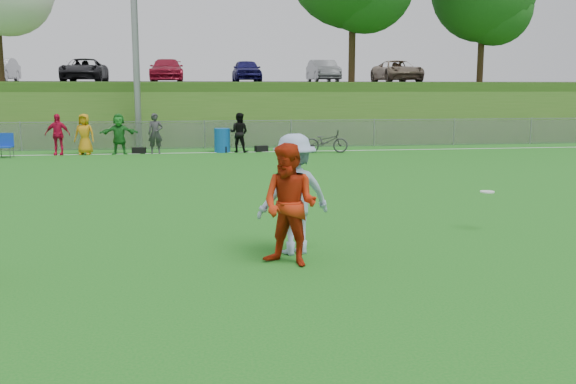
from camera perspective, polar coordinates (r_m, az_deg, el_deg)
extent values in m
plane|color=#156719|center=(9.96, -4.62, -6.82)|extent=(120.00, 120.00, 0.00)
cube|color=white|center=(27.69, -7.30, 3.49)|extent=(60.00, 0.10, 0.01)
cube|color=gray|center=(29.64, -7.42, 5.02)|extent=(58.00, 0.02, 1.20)
cube|color=gray|center=(29.60, -7.45, 6.27)|extent=(58.00, 0.04, 0.04)
cylinder|color=gray|center=(30.61, -13.50, 15.10)|extent=(0.30, 0.30, 12.00)
cube|color=#2D5818|center=(40.57, -7.82, 7.41)|extent=(120.00, 18.00, 3.00)
cube|color=black|center=(42.56, -7.91, 9.57)|extent=(120.00, 12.00, 0.10)
cylinder|color=black|center=(35.42, 5.77, 16.51)|extent=(0.36, 0.36, 8.50)
cylinder|color=black|center=(39.43, 16.89, 14.33)|extent=(0.36, 0.36, 7.00)
sphere|color=#164512|center=(39.50, 17.94, 15.29)|extent=(4.20, 4.20, 4.20)
imported|color=black|center=(42.05, -17.65, 10.29)|extent=(2.39, 5.18, 1.44)
imported|color=maroon|center=(41.59, -10.71, 10.57)|extent=(2.02, 4.96, 1.44)
imported|color=#151355|center=(41.72, -3.72, 10.71)|extent=(1.70, 4.23, 1.44)
imported|color=slate|center=(42.45, 3.14, 10.69)|extent=(1.52, 4.37, 1.44)
imported|color=gray|center=(43.75, 9.67, 10.53)|extent=(2.39, 5.18, 1.44)
imported|color=red|center=(28.14, -19.81, 4.83)|extent=(1.00, 0.43, 1.69)
imported|color=#BF8012|center=(27.95, -17.64, 4.92)|extent=(0.91, 0.68, 1.69)
imported|color=#1F7726|center=(27.77, -14.79, 5.02)|extent=(1.59, 0.56, 1.69)
imported|color=#2F2F32|center=(27.65, -11.70, 5.12)|extent=(0.64, 0.45, 1.69)
imported|color=black|center=(27.69, -4.37, 5.29)|extent=(1.01, 0.91, 1.69)
cube|color=black|center=(27.86, -13.11, 3.62)|extent=(0.59, 0.36, 0.26)
cube|color=black|center=(27.81, -5.88, 3.80)|extent=(0.61, 0.53, 0.26)
cube|color=black|center=(27.94, -2.38, 3.87)|extent=(0.61, 0.42, 0.26)
cube|color=black|center=(28.24, 1.74, 3.93)|extent=(0.60, 0.41, 0.26)
imported|color=#B8260C|center=(9.93, 0.17, -1.16)|extent=(1.18, 1.13, 1.91)
imported|color=#96ACD0|center=(10.64, 0.56, -0.20)|extent=(1.46, 1.11, 2.01)
cylinder|color=white|center=(12.96, 17.29, 0.02)|extent=(0.27, 0.27, 0.03)
cylinder|color=#0F4EA4|center=(27.85, -5.87, 4.60)|extent=(0.73, 0.73, 1.02)
cube|color=#1034AE|center=(27.82, -23.84, 3.68)|extent=(0.55, 0.55, 0.05)
cube|color=#1034AE|center=(28.04, -23.73, 4.28)|extent=(0.54, 0.06, 0.54)
imported|color=#2B2B2D|center=(27.45, 3.40, 4.51)|extent=(1.92, 0.88, 0.98)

